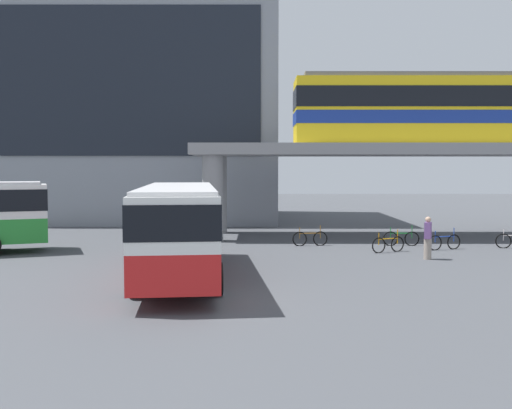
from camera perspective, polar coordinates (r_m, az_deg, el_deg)
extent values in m
plane|color=#47494F|center=(27.14, -2.76, -4.60)|extent=(120.00, 120.00, 0.00)
cube|color=gray|center=(46.59, -12.48, 9.34)|extent=(22.82, 13.96, 17.21)
cube|color=black|center=(39.90, -14.73, 11.54)|extent=(20.54, 0.10, 9.64)
cube|color=gray|center=(34.95, 20.38, 4.97)|extent=(31.16, 5.63, 0.60)
cylinder|color=gray|center=(30.88, -4.20, 0.63)|extent=(1.10, 1.10, 4.55)
cylinder|color=gray|center=(34.90, -3.71, 0.97)|extent=(1.10, 1.10, 4.55)
cube|color=yellow|center=(35.63, 22.79, 8.27)|extent=(22.95, 2.90, 3.60)
cube|color=navy|center=(35.60, 22.77, 7.69)|extent=(23.01, 2.96, 0.70)
cube|color=black|center=(35.70, 22.82, 9.42)|extent=(23.01, 2.96, 1.10)
cube|color=slate|center=(35.85, 22.86, 11.33)|extent=(22.03, 2.61, 0.24)
cube|color=red|center=(20.87, -7.45, -4.18)|extent=(3.61, 11.20, 1.10)
cube|color=white|center=(20.74, -7.48, -0.62)|extent=(3.61, 11.20, 1.50)
cube|color=black|center=(20.73, -7.48, -0.41)|extent=(3.66, 11.24, 0.96)
cube|color=silver|center=(20.70, -7.50, 1.62)|extent=(3.43, 10.64, 0.12)
cylinder|color=black|center=(24.50, -10.14, -4.35)|extent=(0.38, 1.02, 1.00)
cylinder|color=black|center=(24.44, -4.27, -4.33)|extent=(0.38, 1.02, 1.00)
cylinder|color=black|center=(18.01, -11.72, -7.24)|extent=(0.38, 1.02, 1.00)
cylinder|color=black|center=(17.93, -3.68, -7.22)|extent=(0.38, 1.02, 1.00)
torus|color=black|center=(30.13, 14.93, -3.25)|extent=(0.74, 0.09, 0.74)
torus|color=black|center=(29.93, 12.96, -3.26)|extent=(0.74, 0.09, 0.74)
cylinder|color=#1E7F33|center=(30.00, 13.96, -2.72)|extent=(1.05, 0.10, 0.05)
cylinder|color=#1E7F33|center=(29.90, 12.97, -2.69)|extent=(0.04, 0.04, 0.55)
cylinder|color=#1E7F33|center=(30.09, 14.94, -2.59)|extent=(0.04, 0.04, 0.65)
torus|color=black|center=(27.90, 13.60, -3.77)|extent=(0.70, 0.36, 0.74)
torus|color=black|center=(27.26, 11.87, -3.91)|extent=(0.70, 0.36, 0.74)
cylinder|color=orange|center=(27.54, 12.75, -3.26)|extent=(0.97, 0.49, 0.05)
cylinder|color=orange|center=(27.23, 11.87, -3.29)|extent=(0.04, 0.04, 0.55)
cylinder|color=orange|center=(27.86, 13.61, -3.05)|extent=(0.04, 0.04, 0.65)
torus|color=black|center=(30.64, 22.92, -3.30)|extent=(0.73, 0.23, 0.74)
cylinder|color=silver|center=(30.61, 22.94, -2.74)|extent=(0.04, 0.04, 0.55)
torus|color=black|center=(29.38, 6.29, -3.32)|extent=(0.74, 0.17, 0.74)
torus|color=black|center=(29.13, 4.30, -3.37)|extent=(0.74, 0.17, 0.74)
cylinder|color=#996626|center=(29.22, 5.30, -2.80)|extent=(1.05, 0.21, 0.05)
cylinder|color=#996626|center=(29.09, 4.30, -2.78)|extent=(0.04, 0.04, 0.55)
cylinder|color=#996626|center=(29.34, 6.30, -2.64)|extent=(0.04, 0.04, 0.65)
torus|color=black|center=(29.45, 18.69, -3.47)|extent=(0.72, 0.30, 0.74)
torus|color=black|center=(28.83, 17.03, -3.59)|extent=(0.72, 0.30, 0.74)
cylinder|color=#1E3FA5|center=(29.11, 17.88, -2.98)|extent=(1.01, 0.39, 0.05)
cylinder|color=#1E3FA5|center=(28.79, 17.04, -3.00)|extent=(0.04, 0.04, 0.55)
cylinder|color=#1E3FA5|center=(29.41, 18.70, -2.79)|extent=(0.04, 0.04, 0.65)
cylinder|color=gray|center=(25.85, 16.36, -4.17)|extent=(0.32, 0.32, 0.88)
cube|color=#724C8C|center=(25.76, 16.39, -2.44)|extent=(0.40, 0.47, 0.69)
sphere|color=tan|center=(25.72, 16.41, -1.40)|extent=(0.24, 0.24, 0.24)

